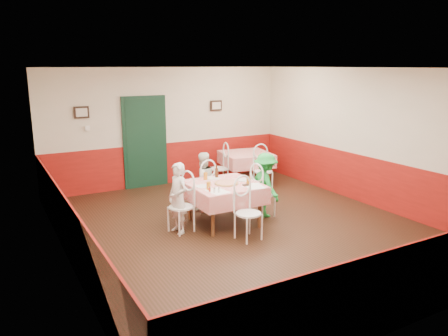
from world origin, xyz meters
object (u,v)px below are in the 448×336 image
second_table (246,168)px  chair_second_b (263,171)px  glass_c (205,176)px  chair_far (204,189)px  wallet (246,185)px  chair_left (181,207)px  glass_a (209,186)px  chair_second_a (219,169)px  diner_left (178,198)px  beer_bottle (217,172)px  main_table (224,204)px  glass_b (248,181)px  chair_near (248,214)px  diner_far (202,181)px  pizza (226,183)px  chair_right (263,194)px  diner_right (265,185)px

second_table → chair_second_b: (0.00, -0.75, 0.08)m
second_table → glass_c: (-2.02, -1.80, 0.45)m
chair_far → wallet: chair_far is taller
chair_left → glass_a: (0.43, -0.23, 0.38)m
chair_second_a → diner_left: size_ratio=0.73×
chair_second_a → beer_bottle: size_ratio=3.99×
main_table → wallet: bearing=-47.6°
glass_b → beer_bottle: 0.74m
chair_near → wallet: bearing=54.6°
chair_second_b → diner_left: diner_left is taller
glass_c → glass_a: bearing=-112.4°
diner_far → chair_left: bearing=47.0°
chair_far → chair_left: bearing=37.9°
chair_second_a → diner_far: 1.72m
main_table → diner_far: 0.93m
main_table → glass_a: 0.66m
chair_far → main_table: bearing=82.9°
pizza → diner_far: (-0.02, 0.94, -0.18)m
chair_right → diner_far: size_ratio=0.76×
second_table → chair_far: (-1.85, -1.37, 0.08)m
diner_right → pizza: bearing=95.3°
chair_second_b → diner_far: bearing=-153.6°
chair_right → chair_second_a: bearing=-15.1°
chair_right → wallet: 0.72m
chair_far → glass_a: chair_far is taller
diner_right → chair_second_b: bearing=-29.5°
wallet → diner_left: 1.23m
second_table → glass_b: glass_b is taller
chair_right → diner_right: diner_right is taller
pizza → chair_near: bearing=-92.7°
glass_b → diner_left: 1.30m
chair_second_a → glass_a: bearing=-22.8°
diner_far → diner_right: (0.89, -0.91, 0.03)m
chair_left → wallet: (1.13, -0.32, 0.32)m
second_table → diner_left: diner_left is taller
glass_b → glass_a: bearing=177.4°
chair_left → beer_bottle: (0.93, 0.42, 0.42)m
chair_right → chair_near: same height
chair_left → chair_near: 1.20m
glass_b → diner_far: size_ratio=0.11×
chair_right → glass_c: (-1.01, 0.43, 0.38)m
glass_b → chair_left: bearing=167.6°
main_table → chair_right: bearing=-0.7°
pizza → glass_b: (0.33, -0.22, 0.05)m
chair_far → glass_c: 0.60m
second_table → chair_left: bearing=-140.8°
main_table → wallet: (0.28, -0.31, 0.40)m
chair_second_b → diner_right: diner_right is taller
chair_second_b → diner_left: 3.12m
diner_left → beer_bottle: bearing=104.0°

